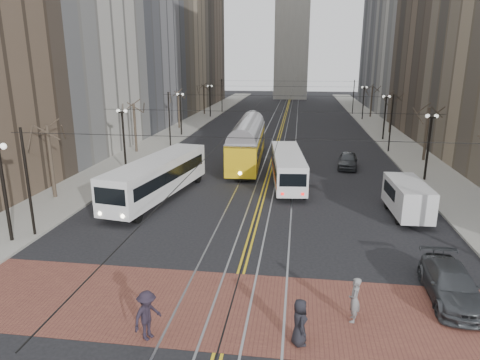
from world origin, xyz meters
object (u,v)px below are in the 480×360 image
(cargo_van, at_px, (407,200))
(pedestrian_d, at_px, (147,315))
(pedestrian_b, at_px, (354,300))
(rear_bus, at_px, (288,169))
(streetcar, at_px, (247,146))
(sedan_grey, at_px, (348,160))
(transit_bus, at_px, (158,179))
(sedan_parked, at_px, (451,284))
(pedestrian_a, at_px, (300,322))

(cargo_van, relative_size, pedestrian_d, 2.76)
(pedestrian_b, bearing_deg, rear_bus, -159.97)
(streetcar, bearing_deg, pedestrian_d, -92.62)
(rear_bus, relative_size, sedan_grey, 2.35)
(transit_bus, bearing_deg, sedan_parked, -25.17)
(cargo_van, xyz_separation_m, sedan_grey, (-2.49, 13.45, -0.44))
(transit_bus, height_order, rear_bus, transit_bus)
(streetcar, bearing_deg, rear_bus, -61.24)
(rear_bus, xyz_separation_m, sedan_grey, (5.71, 6.67, -0.61))
(pedestrian_d, bearing_deg, pedestrian_a, -58.19)
(streetcar, xyz_separation_m, sedan_parked, (12.00, -24.54, -1.04))
(sedan_grey, distance_m, pedestrian_a, 28.42)
(streetcar, relative_size, sedan_grey, 3.32)
(transit_bus, distance_m, rear_bus, 10.98)
(cargo_van, relative_size, sedan_grey, 1.21)
(sedan_grey, bearing_deg, pedestrian_b, -88.33)
(pedestrian_a, bearing_deg, sedan_grey, -23.08)
(sedan_parked, distance_m, pedestrian_b, 4.98)
(pedestrian_b, bearing_deg, cargo_van, 169.52)
(sedan_parked, bearing_deg, cargo_van, 89.22)
(sedan_parked, bearing_deg, pedestrian_d, -157.96)
(sedan_grey, bearing_deg, rear_bus, -123.58)
(rear_bus, bearing_deg, pedestrian_d, -107.64)
(cargo_van, distance_m, sedan_grey, 13.69)
(pedestrian_b, relative_size, pedestrian_d, 0.96)
(streetcar, xyz_separation_m, rear_bus, (4.30, -7.21, -0.38))
(rear_bus, relative_size, cargo_van, 1.94)
(cargo_van, relative_size, pedestrian_b, 2.87)
(transit_bus, relative_size, rear_bus, 1.17)
(cargo_van, relative_size, sedan_parked, 1.09)
(sedan_grey, height_order, pedestrian_d, pedestrian_d)
(transit_bus, xyz_separation_m, cargo_van, (17.84, -1.52, -0.35))
(cargo_van, bearing_deg, pedestrian_d, -132.79)
(rear_bus, xyz_separation_m, pedestrian_d, (-4.59, -21.83, -0.38))
(rear_bus, bearing_deg, sedan_parked, -71.82)
(pedestrian_d, bearing_deg, cargo_van, -13.14)
(streetcar, height_order, rear_bus, streetcar)
(transit_bus, xyz_separation_m, pedestrian_a, (10.72, -16.11, -0.63))
(sedan_parked, relative_size, pedestrian_b, 2.64)
(transit_bus, distance_m, sedan_parked, 21.14)
(transit_bus, distance_m, pedestrian_d, 17.33)
(pedestrian_a, bearing_deg, pedestrian_d, 80.88)
(streetcar, distance_m, sedan_parked, 27.34)
(streetcar, bearing_deg, pedestrian_b, -76.29)
(streetcar, xyz_separation_m, sedan_grey, (10.01, -0.54, -1.00))
(sedan_grey, relative_size, pedestrian_d, 2.28)
(pedestrian_a, bearing_deg, transit_bus, 19.93)
(pedestrian_b, bearing_deg, streetcar, -153.67)
(sedan_parked, height_order, pedestrian_b, pedestrian_b)
(transit_bus, distance_m, pedestrian_a, 19.36)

